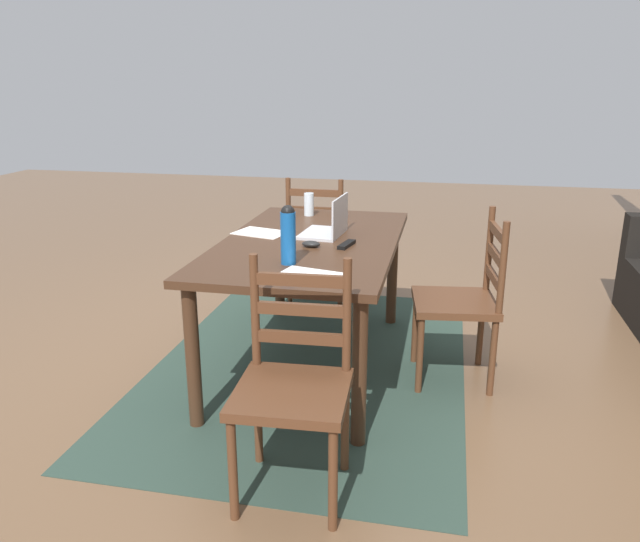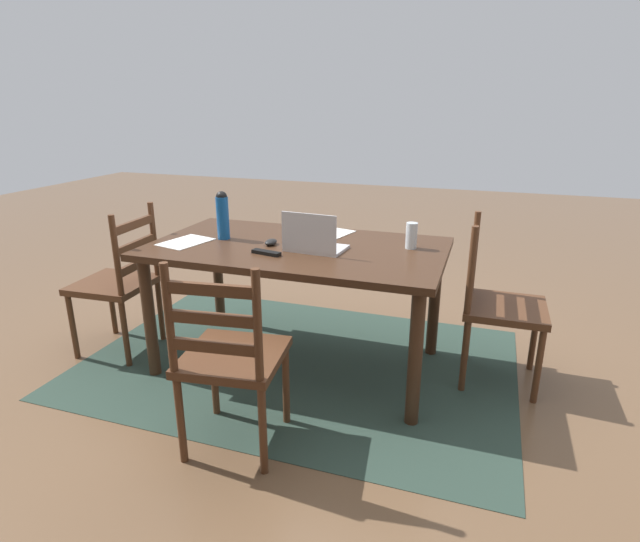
# 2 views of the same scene
# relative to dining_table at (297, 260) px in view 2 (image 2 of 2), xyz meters

# --- Properties ---
(ground_plane) EXTENTS (14.00, 14.00, 0.00)m
(ground_plane) POSITION_rel_dining_table_xyz_m (0.00, 0.00, -0.67)
(ground_plane) COLOR brown
(area_rug) EXTENTS (2.59, 1.78, 0.01)m
(area_rug) POSITION_rel_dining_table_xyz_m (0.00, 0.00, -0.67)
(area_rug) COLOR #2D4238
(area_rug) RESTS_ON ground
(dining_table) EXTENTS (1.69, 0.96, 0.76)m
(dining_table) POSITION_rel_dining_table_xyz_m (0.00, 0.00, 0.00)
(dining_table) COLOR #422819
(dining_table) RESTS_ON ground
(chair_far_head) EXTENTS (0.49, 0.49, 0.95)m
(chair_far_head) POSITION_rel_dining_table_xyz_m (-0.01, 0.85, -0.21)
(chair_far_head) COLOR #56331E
(chair_far_head) RESTS_ON ground
(chair_left_near) EXTENTS (0.44, 0.44, 0.95)m
(chair_left_near) POSITION_rel_dining_table_xyz_m (-1.14, -0.19, -0.21)
(chair_left_near) COLOR #56331E
(chair_left_near) RESTS_ON ground
(chair_right_far) EXTENTS (0.46, 0.46, 0.95)m
(chair_right_far) POSITION_rel_dining_table_xyz_m (1.14, 0.19, -0.21)
(chair_right_far) COLOR #56331E
(chair_right_far) RESTS_ON ground
(laptop) EXTENTS (0.34, 0.25, 0.23)m
(laptop) POSITION_rel_dining_table_xyz_m (-0.13, 0.09, 0.15)
(laptop) COLOR silver
(laptop) RESTS_ON dining_table
(water_bottle) EXTENTS (0.07, 0.07, 0.29)m
(water_bottle) POSITION_rel_dining_table_xyz_m (0.47, -0.00, 0.24)
(water_bottle) COLOR #145199
(water_bottle) RESTS_ON dining_table
(drinking_glass) EXTENTS (0.06, 0.06, 0.15)m
(drinking_glass) POSITION_rel_dining_table_xyz_m (-0.64, -0.15, 0.16)
(drinking_glass) COLOR silver
(drinking_glass) RESTS_ON dining_table
(computer_mouse) EXTENTS (0.06, 0.10, 0.03)m
(computer_mouse) POSITION_rel_dining_table_xyz_m (0.15, 0.04, 0.11)
(computer_mouse) COLOR black
(computer_mouse) RESTS_ON dining_table
(tv_remote) EXTENTS (0.18, 0.08, 0.02)m
(tv_remote) POSITION_rel_dining_table_xyz_m (0.09, 0.22, 0.10)
(tv_remote) COLOR black
(tv_remote) RESTS_ON dining_table
(paper_stack_left) EXTENTS (0.28, 0.34, 0.00)m
(paper_stack_left) POSITION_rel_dining_table_xyz_m (-0.10, -0.32, 0.09)
(paper_stack_left) COLOR white
(paper_stack_left) RESTS_ON dining_table
(paper_stack_right) EXTENTS (0.27, 0.34, 0.00)m
(paper_stack_right) POSITION_rel_dining_table_xyz_m (0.65, 0.15, 0.09)
(paper_stack_right) COLOR white
(paper_stack_right) RESTS_ON dining_table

